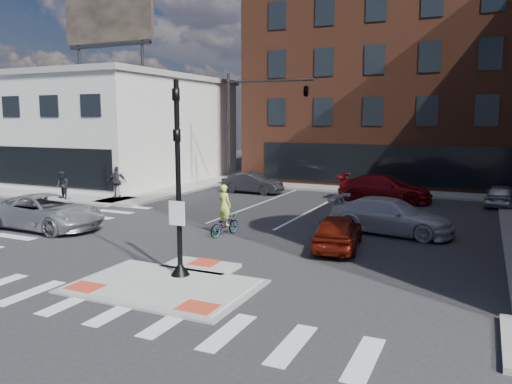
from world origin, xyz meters
The scene contains 19 objects.
ground centered at (0.00, 0.00, 0.00)m, with size 120.00×120.00×0.00m, color #28282B.
refuge_island centered at (0.00, -0.26, 0.05)m, with size 5.40×4.65×0.13m.
sidewalk_nw centered at (-16.76, 15.29, 0.08)m, with size 23.50×20.50×0.15m.
sidewalk_n centered at (3.00, 22.00, 0.07)m, with size 26.00×3.00×0.15m, color gray.
building_nw centered at (-21.98, 19.98, 4.23)m, with size 20.40×16.40×14.40m.
building_n centered at (3.00, 31.99, 7.80)m, with size 24.40×18.40×15.50m.
building_far_left centered at (-4.00, 52.00, 5.00)m, with size 10.00×12.00×10.00m, color slate.
building_far_right centered at (9.00, 54.00, 6.00)m, with size 12.00×12.00×12.00m, color brown.
signal_pole centered at (0.00, 0.40, 2.36)m, with size 0.60×0.60×5.98m.
mast_arm_signal centered at (-3.47, 18.00, 6.21)m, with size 6.10×2.24×8.00m.
silver_suv centered at (-9.50, 3.94, 0.78)m, with size 2.60×5.63×1.57m, color #B6B9BE.
red_sedan centered at (3.50, 6.00, 0.69)m, with size 1.62×4.02×1.37m, color maroon.
white_pickup centered at (4.89, 9.52, 0.77)m, with size 2.15×5.29×1.54m, color silver.
bg_car_dark centered at (-5.70, 17.94, 0.68)m, with size 1.43×4.11×1.35m, color #292A2F.
bg_car_silver centered at (9.41, 19.12, 0.64)m, with size 1.52×3.77×1.29m, color #B2B4BA.
bg_car_red centered at (3.06, 18.08, 0.80)m, with size 2.25×5.54×1.61m, color maroon.
cyclist centered at (-1.50, 6.13, 0.74)m, with size 0.99×1.84×2.21m.
pedestrian_a centered at (-14.68, 10.00, 0.99)m, with size 0.82×0.64×1.69m, color black.
pedestrian_b centered at (-12.20, 12.00, 1.11)m, with size 1.12×0.47×1.92m, color #352F3A.
Camera 1 is at (8.41, -12.29, 4.93)m, focal length 35.00 mm.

